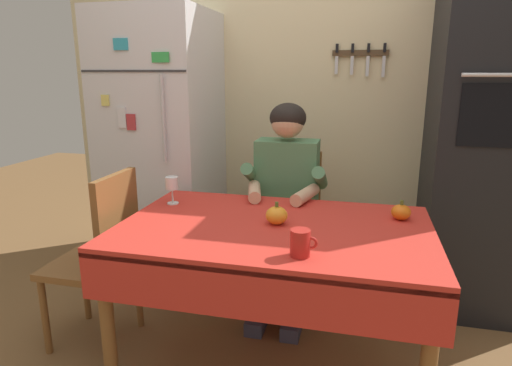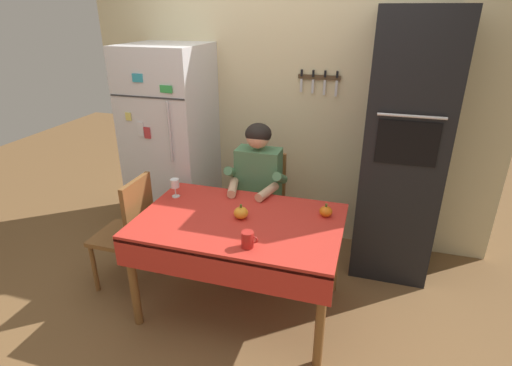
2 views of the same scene
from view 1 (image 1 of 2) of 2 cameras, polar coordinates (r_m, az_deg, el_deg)
back_wall_assembly at (r=3.11m, az=8.14°, el=12.03°), size 3.70×0.13×2.60m
refrigerator at (r=3.05m, az=-12.04°, el=4.25°), size 0.68×0.71×1.80m
wall_oven at (r=2.85m, az=27.70°, el=5.31°), size 0.60×0.64×2.10m
dining_table at (r=2.00m, az=2.26°, el=-7.95°), size 1.40×0.90×0.74m
chair_behind_person at (r=2.79m, az=4.40°, el=-4.63°), size 0.40×0.40×0.93m
seated_person at (r=2.55m, az=3.79°, el=-1.15°), size 0.47×0.55×1.25m
chair_left_side at (r=2.41m, az=-19.39°, el=-8.57°), size 0.40×0.40×0.93m
coffee_mug at (r=1.66m, az=5.84°, el=-7.80°), size 0.10×0.08×0.10m
wine_glass at (r=2.32m, az=-10.90°, el=-0.21°), size 0.07×0.07×0.15m
pumpkin_large at (r=1.99m, az=2.70°, el=-4.23°), size 0.10×0.10×0.10m
pumpkin_medium at (r=2.16m, az=18.40°, el=-3.62°), size 0.09×0.09×0.09m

